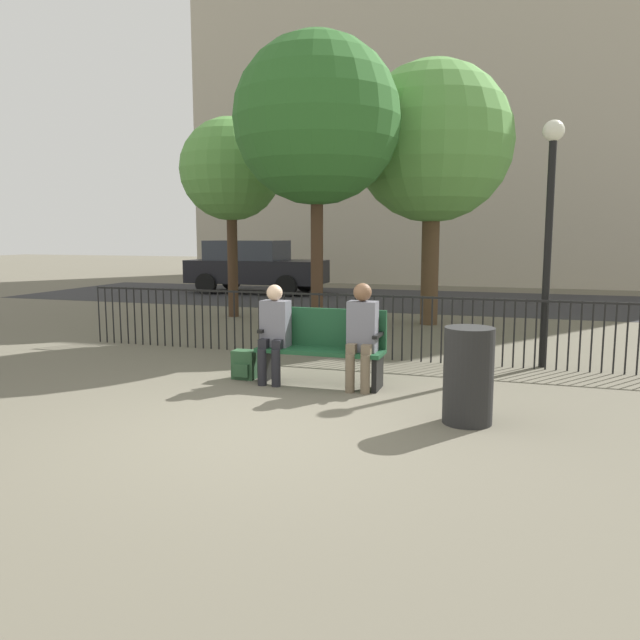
% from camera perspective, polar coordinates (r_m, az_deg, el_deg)
% --- Properties ---
extents(ground_plane, '(80.00, 80.00, 0.00)m').
position_cam_1_polar(ground_plane, '(5.96, -5.50, -9.99)').
color(ground_plane, '#605B4C').
extents(park_bench, '(1.54, 0.45, 0.92)m').
position_cam_1_polar(park_bench, '(7.59, 0.18, -2.26)').
color(park_bench, '#194728').
rests_on(park_bench, ground).
extents(seated_person_0, '(0.34, 0.39, 1.21)m').
position_cam_1_polar(seated_person_0, '(7.63, -4.22, -0.80)').
color(seated_person_0, black).
rests_on(seated_person_0, ground).
extents(seated_person_1, '(0.34, 0.39, 1.26)m').
position_cam_1_polar(seated_person_1, '(7.29, 3.83, -0.96)').
color(seated_person_1, brown).
rests_on(seated_person_1, ground).
extents(backpack, '(0.29, 0.24, 0.36)m').
position_cam_1_polar(backpack, '(7.97, -6.93, -4.09)').
color(backpack, '#284C2D').
rests_on(backpack, ground).
extents(fence_railing, '(9.01, 0.03, 0.95)m').
position_cam_1_polar(fence_railing, '(9.19, 3.28, -0.04)').
color(fence_railing, black).
rests_on(fence_railing, ground).
extents(tree_0, '(3.11, 3.11, 5.16)m').
position_cam_1_polar(tree_0, '(12.86, 10.28, 15.59)').
color(tree_0, '#4C3823').
rests_on(tree_0, ground).
extents(tree_1, '(2.90, 2.90, 5.22)m').
position_cam_1_polar(tree_1, '(11.26, -0.29, 17.77)').
color(tree_1, '#422D1E').
rests_on(tree_1, ground).
extents(tree_2, '(2.20, 2.20, 4.30)m').
position_cam_1_polar(tree_2, '(13.95, -8.15, 13.39)').
color(tree_2, '#422D1E').
rests_on(tree_2, ground).
extents(lamp_post, '(0.28, 0.28, 3.31)m').
position_cam_1_polar(lamp_post, '(9.00, 20.29, 9.92)').
color(lamp_post, black).
rests_on(lamp_post, ground).
extents(street_surface, '(24.00, 6.00, 0.01)m').
position_cam_1_polar(street_surface, '(17.44, 10.25, 1.77)').
color(street_surface, '#2B2B2D').
rests_on(street_surface, ground).
extents(parked_car_0, '(4.20, 1.94, 1.62)m').
position_cam_1_polar(parked_car_0, '(19.45, -6.05, 4.95)').
color(parked_car_0, black).
rests_on(parked_car_0, ground).
extents(building_facade, '(20.00, 6.00, 14.24)m').
position_cam_1_polar(building_facade, '(25.85, 13.16, 19.51)').
color(building_facade, '#B2A893').
rests_on(building_facade, ground).
extents(trash_bin, '(0.48, 0.48, 0.94)m').
position_cam_1_polar(trash_bin, '(6.19, 13.40, -4.97)').
color(trash_bin, black).
rests_on(trash_bin, ground).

